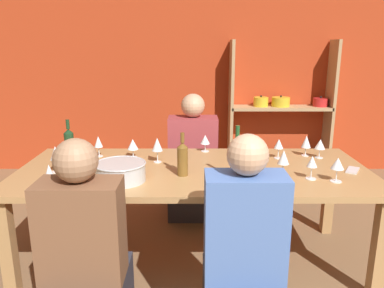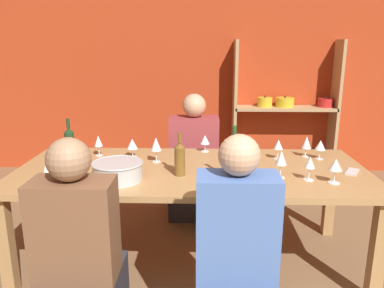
{
  "view_description": "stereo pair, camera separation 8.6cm",
  "coord_description": "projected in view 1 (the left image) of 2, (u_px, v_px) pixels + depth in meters",
  "views": [
    {
      "loc": [
        -0.19,
        -0.85,
        1.56
      ],
      "look_at": [
        -0.18,
        1.75,
        0.87
      ],
      "focal_mm": 35.0,
      "sensor_mm": 36.0,
      "label": 1
    },
    {
      "loc": [
        -0.11,
        -0.85,
        1.56
      ],
      "look_at": [
        -0.18,
        1.75,
        0.87
      ],
      "focal_mm": 35.0,
      "sensor_mm": 36.0,
      "label": 2
    }
  ],
  "objects": [
    {
      "name": "wine_glass_red_a",
      "position": [
        97.0,
        142.0,
        2.88
      ],
      "size": [
        0.07,
        0.07,
        0.16
      ],
      "color": "white",
      "rests_on": "dining_table"
    },
    {
      "name": "person_near_b",
      "position": [
        241.0,
        280.0,
        1.86
      ],
      "size": [
        0.39,
        0.48,
        1.18
      ],
      "color": "#2D2D38",
      "rests_on": "ground_plane"
    },
    {
      "name": "wine_glass_white_b",
      "position": [
        318.0,
        145.0,
        2.85
      ],
      "size": [
        0.08,
        0.08,
        0.15
      ],
      "color": "white",
      "rests_on": "dining_table"
    },
    {
      "name": "wine_bottle_amber",
      "position": [
        235.0,
        159.0,
        2.37
      ],
      "size": [
        0.08,
        0.08,
        0.36
      ],
      "color": "#1E4C23",
      "rests_on": "dining_table"
    },
    {
      "name": "wine_bottle_green",
      "position": [
        181.0,
        158.0,
        2.46
      ],
      "size": [
        0.07,
        0.07,
        0.29
      ],
      "color": "brown",
      "rests_on": "dining_table"
    },
    {
      "name": "mixing_bowl",
      "position": [
        119.0,
        171.0,
        2.37
      ],
      "size": [
        0.33,
        0.33,
        0.12
      ],
      "color": "#B7BABC",
      "rests_on": "dining_table"
    },
    {
      "name": "person_far_a",
      "position": [
        191.0,
        171.0,
        3.56
      ],
      "size": [
        0.45,
        0.57,
        1.14
      ],
      "rotation": [
        0.0,
        0.0,
        3.14
      ],
      "color": "#2D2D38",
      "rests_on": "ground_plane"
    },
    {
      "name": "wine_glass_white_a",
      "position": [
        54.0,
        154.0,
        2.52
      ],
      "size": [
        0.07,
        0.07,
        0.18
      ],
      "color": "white",
      "rests_on": "dining_table"
    },
    {
      "name": "shelf_unit",
      "position": [
        276.0,
        132.0,
        4.6
      ],
      "size": [
        1.23,
        0.3,
        1.63
      ],
      "color": "tan",
      "rests_on": "ground_plane"
    },
    {
      "name": "cell_phone",
      "position": [
        351.0,
        170.0,
        2.58
      ],
      "size": [
        0.14,
        0.16,
        0.01
      ],
      "color": "silver",
      "rests_on": "dining_table"
    },
    {
      "name": "wine_bottle_dark",
      "position": [
        68.0,
        143.0,
        2.85
      ],
      "size": [
        0.07,
        0.07,
        0.3
      ],
      "color": "#19381E",
      "rests_on": "dining_table"
    },
    {
      "name": "wine_glass_red_d",
      "position": [
        156.0,
        145.0,
        2.74
      ],
      "size": [
        0.08,
        0.08,
        0.19
      ],
      "color": "white",
      "rests_on": "dining_table"
    },
    {
      "name": "person_near_a",
      "position": [
        84.0,
        278.0,
        1.9
      ],
      "size": [
        0.41,
        0.51,
        1.15
      ],
      "color": "#2D2D38",
      "rests_on": "ground_plane"
    },
    {
      "name": "wine_glass_white_d",
      "position": [
        336.0,
        164.0,
        2.35
      ],
      "size": [
        0.08,
        0.08,
        0.16
      ],
      "color": "white",
      "rests_on": "dining_table"
    },
    {
      "name": "wine_glass_red_b",
      "position": [
        204.0,
        140.0,
        3.03
      ],
      "size": [
        0.08,
        0.08,
        0.14
      ],
      "color": "white",
      "rests_on": "dining_table"
    },
    {
      "name": "wine_glass_white_e",
      "position": [
        277.0,
        144.0,
        2.84
      ],
      "size": [
        0.07,
        0.07,
        0.15
      ],
      "color": "white",
      "rests_on": "dining_table"
    },
    {
      "name": "wine_glass_red_e",
      "position": [
        305.0,
        142.0,
        2.91
      ],
      "size": [
        0.07,
        0.07,
        0.16
      ],
      "color": "white",
      "rests_on": "dining_table"
    },
    {
      "name": "wall_back_red",
      "position": [
        206.0,
        64.0,
        4.59
      ],
      "size": [
        8.8,
        0.06,
        2.7
      ],
      "color": "#B23819",
      "rests_on": "ground_plane"
    },
    {
      "name": "wine_glass_empty_a",
      "position": [
        282.0,
        158.0,
        2.43
      ],
      "size": [
        0.08,
        0.08,
        0.18
      ],
      "color": "white",
      "rests_on": "dining_table"
    },
    {
      "name": "dining_table",
      "position": [
        192.0,
        178.0,
        2.65
      ],
      "size": [
        2.45,
        1.05,
        0.72
      ],
      "color": "#AD7F4C",
      "rests_on": "ground_plane"
    },
    {
      "name": "wine_glass_red_c",
      "position": [
        131.0,
        145.0,
        2.86
      ],
      "size": [
        0.08,
        0.08,
        0.14
      ],
      "color": "white",
      "rests_on": "dining_table"
    },
    {
      "name": "wine_glass_white_c",
      "position": [
        48.0,
        173.0,
        2.21
      ],
      "size": [
        0.06,
        0.06,
        0.16
      ],
      "color": "white",
      "rests_on": "dining_table"
    },
    {
      "name": "wine_glass_red_f",
      "position": [
        310.0,
        162.0,
        2.39
      ],
      "size": [
        0.07,
        0.07,
        0.15
      ],
      "color": "white",
      "rests_on": "dining_table"
    }
  ]
}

